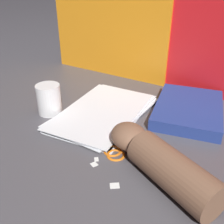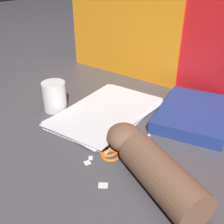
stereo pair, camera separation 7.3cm
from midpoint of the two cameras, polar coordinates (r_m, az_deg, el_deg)
The scene contains 11 objects.
ground_plane at distance 0.78m, azimuth 0.94°, elevation -2.77°, with size 6.00×6.00×0.00m, color #4C494F.
backdrop_panel_left at distance 1.11m, azimuth 4.10°, elevation 19.49°, with size 0.53×0.02×0.46m.
backdrop_panel_center at distance 0.95m, azimuth 23.55°, elevation 16.47°, with size 0.54×0.05×0.48m.
paper_stack at distance 0.84m, azimuth 1.40°, elevation 0.07°, with size 0.26×0.38×0.02m.
book_closed at distance 0.85m, azimuth 19.72°, elevation -0.39°, with size 0.25×0.31×0.04m.
scissors at distance 0.68m, azimuth 4.87°, elevation -8.23°, with size 0.15×0.17×0.01m.
hand_forearm at distance 0.59m, azimuth 11.98°, elevation -11.18°, with size 0.32×0.21×0.08m.
paper_scrap_near at distance 0.59m, azimuth 1.71°, elevation -15.79°, with size 0.03×0.03×0.00m.
paper_scrap_mid at distance 0.64m, azimuth -2.12°, elevation -11.07°, with size 0.02×0.02×0.00m.
paper_scrap_far at distance 0.65m, azimuth -1.49°, elevation -10.06°, with size 0.02×0.02×0.00m.
mug at distance 0.86m, azimuth -10.05°, elevation 3.35°, with size 0.08×0.08×0.10m.
Camera 2 is at (0.42, -0.51, 0.41)m, focal length 42.00 mm.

